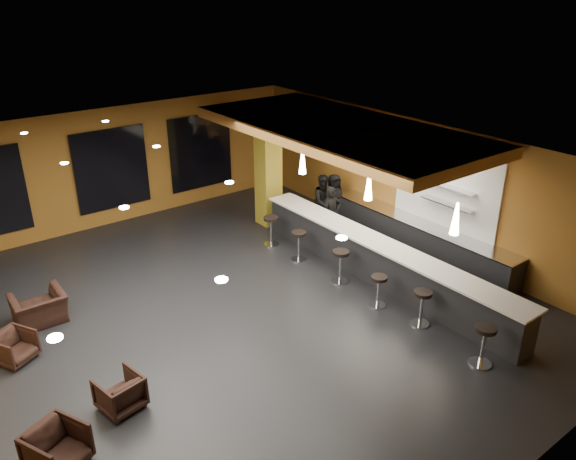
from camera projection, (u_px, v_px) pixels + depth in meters
floor at (231, 314)px, 12.61m from camera, size 12.00×13.00×0.10m
ceiling at (224, 160)px, 11.13m from camera, size 12.00×13.00×0.10m
wall_back at (110, 167)px, 16.60m from camera, size 12.00×0.10×3.50m
wall_front at (501, 417)px, 7.14m from camera, size 12.00×0.10×3.50m
wall_right at (417, 184)px, 15.24m from camera, size 0.10×13.00×3.50m
wood_soffit at (339, 129)px, 14.16m from camera, size 3.60×8.00×0.28m
window_center at (112, 169)px, 16.54m from camera, size 2.20×0.06×2.40m
window_right at (201, 152)px, 18.21m from camera, size 2.20×0.06×2.40m
tile_backsplash at (446, 185)px, 14.36m from camera, size 0.06×3.20×2.40m
bar_counter at (379, 263)px, 13.69m from camera, size 0.60×8.00×1.00m
bar_top at (380, 244)px, 13.48m from camera, size 0.78×8.10×0.05m
prep_counter at (417, 238)px, 15.20m from camera, size 0.70×6.00×0.86m
prep_top at (419, 222)px, 15.01m from camera, size 0.72×6.00×0.03m
wall_shelf_lower at (447, 203)px, 14.31m from camera, size 0.30×1.50×0.03m
wall_shelf_upper at (449, 187)px, 14.12m from camera, size 0.30×1.50×0.03m
column at (268, 168)px, 16.50m from camera, size 0.60×0.60×3.50m
pendant_0 at (456, 219)px, 11.49m from camera, size 0.20×0.20×0.70m
pendant_1 at (369, 186)px, 13.30m from camera, size 0.20×0.20×0.70m
pendant_2 at (303, 161)px, 15.10m from camera, size 0.20×0.20×0.70m
staff_a at (332, 214)px, 15.77m from camera, size 0.61×0.42×1.59m
staff_b at (324, 201)px, 16.61m from camera, size 0.87×0.72×1.63m
staff_c at (334, 198)px, 16.97m from camera, size 0.83×0.63×1.52m
armchair_a at (57, 448)px, 8.48m from camera, size 1.02×1.04×0.72m
armchair_b at (120, 393)px, 9.67m from camera, size 0.81×0.83×0.65m
armchair_c at (14, 347)px, 10.88m from camera, size 0.92×0.93×0.63m
armchair_d at (39, 309)px, 12.09m from camera, size 1.07×0.94×0.69m
bar_stool_0 at (484, 341)px, 10.67m from camera, size 0.44×0.44×0.86m
bar_stool_1 at (422, 303)px, 11.94m from camera, size 0.42×0.42×0.82m
bar_stool_2 at (379, 287)px, 12.65m from camera, size 0.39×0.39×0.76m
bar_stool_3 at (341, 262)px, 13.64m from camera, size 0.43×0.43×0.84m
bar_stool_4 at (299, 242)px, 14.73m from camera, size 0.41×0.41×0.81m
bar_stool_5 at (271, 227)px, 15.55m from camera, size 0.43×0.43×0.85m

